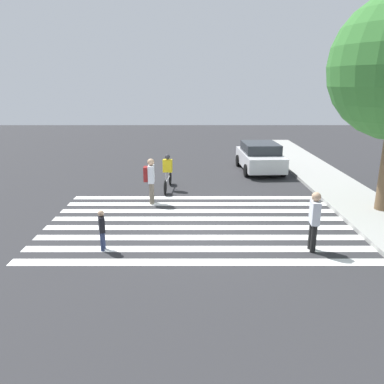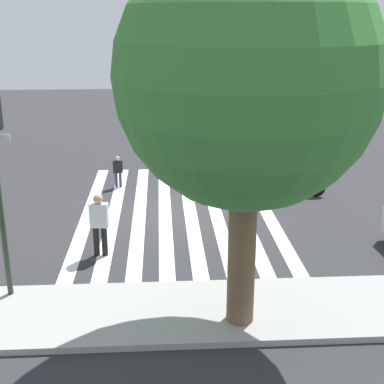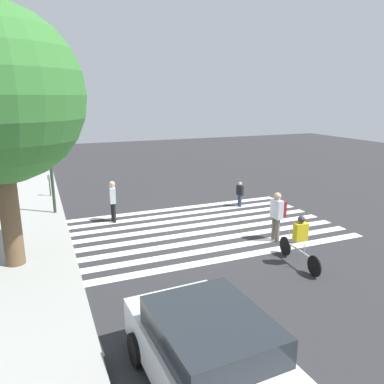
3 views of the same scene
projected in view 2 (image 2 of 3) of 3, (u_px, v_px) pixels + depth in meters
name	position (u px, v px, depth m)	size (l,w,h in m)	color
ground_plane	(178.00, 212.00, 17.29)	(60.00, 60.00, 0.00)	#2D2D30
sidewalk_curb	(188.00, 312.00, 11.35)	(36.00, 2.50, 0.14)	#9E9E99
crosswalk_stripes	(178.00, 212.00, 17.29)	(6.12, 10.00, 0.01)	white
street_tree	(247.00, 78.00, 9.41)	(4.80, 4.80, 7.44)	brown
pedestrian_adult_blue_shirt	(237.00, 165.00, 18.78)	(0.50, 0.42, 1.77)	#6B6051
pedestrian_child_with_backpack	(118.00, 170.00, 19.52)	(0.36, 0.25, 1.18)	navy
pedestrian_adult_tall_backpack	(99.00, 221.00, 13.86)	(0.49, 0.26, 1.71)	black
cyclist_near_curb	(295.00, 173.00, 18.44)	(2.16, 0.42, 1.58)	black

